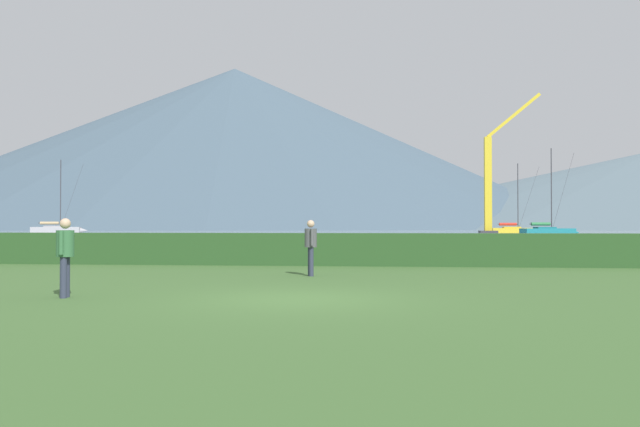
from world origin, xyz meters
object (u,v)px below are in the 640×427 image
sailboat_slip_5 (57,230)px  person_standing_walker (311,243)px  dock_crane (490,192)px  sailboat_slip_3 (515,231)px  person_seated_viewer (65,251)px  sailboat_slip_4 (548,231)px

sailboat_slip_5 → person_standing_walker: size_ratio=7.10×
sailboat_slip_5 → dock_crane: 66.72m
sailboat_slip_3 → person_seated_viewer: bearing=-108.8°
sailboat_slip_3 → person_standing_walker: size_ratio=6.28×
sailboat_slip_4 → sailboat_slip_5: sailboat_slip_5 is taller
person_standing_walker → dock_crane: dock_crane is taller
sailboat_slip_4 → person_standing_walker: size_ratio=6.76×
person_seated_viewer → person_standing_walker: bearing=46.1°
sailboat_slip_5 → dock_crane: size_ratio=0.70×
sailboat_slip_3 → dock_crane: 20.64m
sailboat_slip_3 → dock_crane: dock_crane is taller
sailboat_slip_5 → person_seated_viewer: 95.01m
sailboat_slip_5 → dock_crane: bearing=-35.7°
person_seated_viewer → person_standing_walker: same height
person_seated_viewer → person_standing_walker: (4.41, 6.13, 0.00)m
person_seated_viewer → sailboat_slip_3: bearing=65.1°
person_standing_walker → dock_crane: (14.09, 57.74, 4.31)m
sailboat_slip_5 → dock_crane: (63.55, -19.78, 4.58)m
sailboat_slip_3 → dock_crane: size_ratio=0.62×
dock_crane → sailboat_slip_4: bearing=41.3°
sailboat_slip_3 → sailboat_slip_4: (1.85, -11.81, 0.01)m
sailboat_slip_4 → sailboat_slip_5: 72.88m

